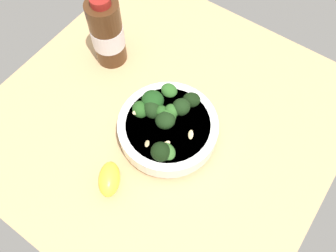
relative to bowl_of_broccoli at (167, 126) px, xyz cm
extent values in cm
cube|color=tan|center=(3.09, 2.82, -5.25)|extent=(69.79, 69.79, 3.24)
cylinder|color=white|center=(-0.13, -0.29, -3.00)|extent=(10.89, 10.89, 1.25)
cylinder|color=white|center=(-0.13, -0.29, -0.50)|extent=(19.80, 19.80, 3.76)
cylinder|color=silver|center=(-0.13, -0.29, 0.98)|extent=(16.61, 16.61, 0.80)
cylinder|color=#4A8F3C|center=(-0.26, 0.28, 0.60)|extent=(2.06, 1.96, 1.67)
ellipsoid|color=black|center=(-0.26, 0.28, 2.35)|extent=(4.27, 5.16, 4.42)
cylinder|color=#4A8F3C|center=(3.71, -0.72, 1.17)|extent=(1.65, 1.81, 1.36)
ellipsoid|color=black|center=(3.71, -0.72, 2.80)|extent=(5.17, 4.53, 4.27)
cylinder|color=#3C7A32|center=(0.87, 0.42, 0.38)|extent=(1.42, 1.63, 1.93)
ellipsoid|color=#2D6023|center=(0.87, 0.42, 2.10)|extent=(4.05, 4.54, 4.32)
cylinder|color=#589D47|center=(0.90, 2.02, 0.96)|extent=(1.13, 0.90, 1.44)
ellipsoid|color=#23511C|center=(0.90, 2.02, 2.34)|extent=(3.99, 3.58, 3.24)
cylinder|color=#3C7A32|center=(-5.22, -3.62, 0.37)|extent=(1.48, 1.46, 1.04)
ellipsoid|color=#386B2B|center=(-5.22, -3.62, 1.76)|extent=(4.03, 4.67, 3.25)
cylinder|color=#3C7A32|center=(2.05, 4.94, 0.23)|extent=(2.06, 2.26, 1.83)
ellipsoid|color=#194216|center=(2.05, 4.94, 2.25)|extent=(6.23, 6.15, 3.81)
cylinder|color=#2F662B|center=(6.94, -1.09, -0.03)|extent=(1.70, 1.72, 0.92)
ellipsoid|color=black|center=(6.94, -1.09, 1.45)|extent=(5.22, 5.73, 4.80)
cylinder|color=#2F662B|center=(-5.81, -3.58, -0.18)|extent=(1.33, 1.55, 1.47)
ellipsoid|color=#2D6023|center=(-5.81, -3.58, 1.15)|extent=(3.07, 2.90, 3.10)
cylinder|color=#589D47|center=(0.35, 3.88, 0.27)|extent=(2.02, 1.87, 1.53)
ellipsoid|color=black|center=(0.35, 3.88, 2.02)|extent=(5.25, 5.26, 4.80)
cylinder|color=#589D47|center=(-6.08, -2.82, 0.51)|extent=(1.69, 1.78, 1.02)
ellipsoid|color=black|center=(-6.08, -2.82, 2.16)|extent=(5.59, 4.72, 5.28)
cylinder|color=#4A8F3C|center=(1.95, 0.35, 1.33)|extent=(1.42, 1.36, 1.21)
ellipsoid|color=#2D6023|center=(1.95, 0.35, 2.60)|extent=(4.03, 3.76, 3.38)
cylinder|color=#3C7A32|center=(-0.85, 5.91, 0.15)|extent=(1.53, 1.66, 1.17)
ellipsoid|color=#23511C|center=(-0.85, 5.91, 1.67)|extent=(5.06, 4.93, 3.71)
cylinder|color=#2F662B|center=(6.28, 3.91, -0.22)|extent=(1.56, 1.51, 1.44)
ellipsoid|color=#2D6023|center=(6.28, 3.91, 1.28)|extent=(3.72, 4.26, 3.03)
ellipsoid|color=#DBBC84|center=(1.67, 0.63, 2.64)|extent=(1.92, 2.03, 0.92)
ellipsoid|color=#DBBC84|center=(-4.02, -2.60, 1.51)|extent=(1.99, 1.49, 0.90)
ellipsoid|color=#DBBC84|center=(2.52, -0.01, 2.84)|extent=(1.92, 2.04, 0.99)
ellipsoid|color=#DBBC84|center=(0.23, -5.31, 1.74)|extent=(1.96, 1.73, 1.22)
ellipsoid|color=#DBBC84|center=(-6.17, 0.24, 2.09)|extent=(2.00, 1.79, 1.36)
ellipsoid|color=#DBBC84|center=(-1.93, 5.87, 2.33)|extent=(2.05, 1.85, 0.88)
ellipsoid|color=yellow|center=(-14.86, 3.30, -1.57)|extent=(7.99, 7.21, 4.13)
cylinder|color=#472814|center=(9.17, 22.27, 4.28)|extent=(7.04, 7.04, 15.82)
cylinder|color=maroon|center=(9.17, 22.27, 13.01)|extent=(4.17, 4.17, 1.63)
cylinder|color=silver|center=(9.17, 22.27, 3.49)|extent=(7.18, 7.18, 4.98)
camera|label=1|loc=(-26.50, -18.84, 60.28)|focal=37.04mm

